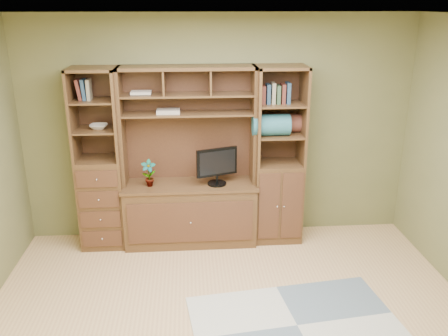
{
  "coord_description": "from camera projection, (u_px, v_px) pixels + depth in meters",
  "views": [
    {
      "loc": [
        -0.34,
        -3.33,
        2.69
      ],
      "look_at": [
        0.0,
        1.2,
        1.1
      ],
      "focal_mm": 38.0,
      "sensor_mm": 36.0,
      "label": 1
    }
  ],
  "objects": [
    {
      "name": "room",
      "position": [
        235.0,
        195.0,
        3.62
      ],
      "size": [
        4.6,
        4.1,
        2.64
      ],
      "color": "tan",
      "rests_on": "ground"
    },
    {
      "name": "center_hutch",
      "position": [
        189.0,
        159.0,
        5.32
      ],
      "size": [
        1.54,
        0.53,
        2.05
      ],
      "primitive_type": "cube",
      "color": "#4C311A",
      "rests_on": "ground"
    },
    {
      "name": "left_tower",
      "position": [
        99.0,
        160.0,
        5.29
      ],
      "size": [
        0.5,
        0.45,
        2.05
      ],
      "primitive_type": "cube",
      "color": "#4C311A",
      "rests_on": "ground"
    },
    {
      "name": "right_tower",
      "position": [
        279.0,
        156.0,
        5.43
      ],
      "size": [
        0.55,
        0.45,
        2.05
      ],
      "primitive_type": "cube",
      "color": "#4C311A",
      "rests_on": "ground"
    },
    {
      "name": "rug",
      "position": [
        297.0,
        326.0,
        4.16
      ],
      "size": [
        1.96,
        1.43,
        0.01
      ],
      "primitive_type": "cube",
      "rotation": [
        0.0,
        0.0,
        0.13
      ],
      "color": "#939898",
      "rests_on": "ground"
    },
    {
      "name": "monitor",
      "position": [
        217.0,
        160.0,
        5.31
      ],
      "size": [
        0.53,
        0.36,
        0.59
      ],
      "primitive_type": "cube",
      "rotation": [
        0.0,
        0.0,
        0.33
      ],
      "color": "black",
      "rests_on": "center_hutch"
    },
    {
      "name": "orchid",
      "position": [
        149.0,
        173.0,
        5.3
      ],
      "size": [
        0.16,
        0.11,
        0.31
      ],
      "primitive_type": "imported",
      "color": "#AF4C3B",
      "rests_on": "center_hutch"
    },
    {
      "name": "magazines",
      "position": [
        168.0,
        111.0,
        5.21
      ],
      "size": [
        0.25,
        0.19,
        0.04
      ],
      "primitive_type": "cube",
      "color": "#B8AB9D",
      "rests_on": "center_hutch"
    },
    {
      "name": "bowl",
      "position": [
        99.0,
        127.0,
        5.16
      ],
      "size": [
        0.2,
        0.2,
        0.05
      ],
      "primitive_type": "imported",
      "color": "beige",
      "rests_on": "left_tower"
    },
    {
      "name": "blanket_teal",
      "position": [
        271.0,
        125.0,
        5.25
      ],
      "size": [
        0.41,
        0.24,
        0.24
      ],
      "primitive_type": "cube",
      "color": "#2A626E",
      "rests_on": "right_tower"
    },
    {
      "name": "blanket_red",
      "position": [
        290.0,
        123.0,
        5.39
      ],
      "size": [
        0.37,
        0.21,
        0.21
      ],
      "primitive_type": "cube",
      "color": "brown",
      "rests_on": "right_tower"
    }
  ]
}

